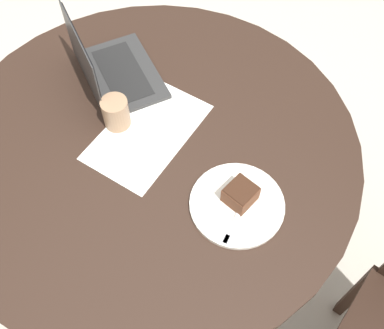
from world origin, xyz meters
TOP-DOWN VIEW (x-y plane):
  - ground_plane at (0.00, 0.00)m, footprint 12.00×12.00m
  - dining_table at (0.00, 0.00)m, footprint 1.30×1.30m
  - paper_document at (-0.02, -0.03)m, footprint 0.41×0.26m
  - plate at (0.03, 0.34)m, footprint 0.27×0.27m
  - cake_slice at (0.02, 0.34)m, footprint 0.09×0.09m
  - fork at (0.09, 0.36)m, footprint 0.17×0.05m
  - coffee_glass at (0.01, -0.13)m, footprint 0.08×0.08m
  - laptop at (-0.13, -0.27)m, footprint 0.36×0.40m

SIDE VIEW (x-z plane):
  - ground_plane at x=0.00m, z-range 0.00..0.00m
  - dining_table at x=0.00m, z-range 0.24..0.99m
  - paper_document at x=-0.02m, z-range 0.75..0.75m
  - plate at x=0.03m, z-range 0.75..0.76m
  - fork at x=0.09m, z-range 0.76..0.77m
  - cake_slice at x=0.02m, z-range 0.76..0.82m
  - laptop at x=-0.13m, z-range 0.67..0.91m
  - coffee_glass at x=0.01m, z-range 0.75..0.85m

